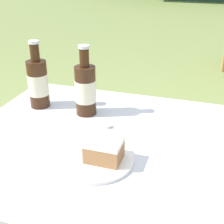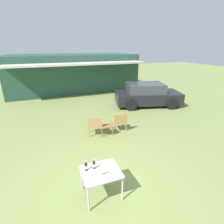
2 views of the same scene
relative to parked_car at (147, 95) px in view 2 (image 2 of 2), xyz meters
name	(u,v)px [view 2 (image 2 of 2)]	position (x,y,z in m)	size (l,w,h in m)	color
ground_plane	(102,194)	(-4.81, -5.65, -0.66)	(60.00, 60.00, 0.00)	olive
cabin_building	(73,72)	(-3.37, 6.04, 0.77)	(9.83, 5.65, 2.83)	#284C3D
parked_car	(147,95)	(0.00, 0.00, 0.00)	(4.20, 2.76, 1.36)	black
wicker_chair_cushioned	(95,124)	(-4.07, -2.61, -0.18)	(0.66, 0.60, 0.82)	#B2844C
wicker_chair_plain	(120,121)	(-2.99, -2.63, -0.18)	(0.61, 0.53, 0.82)	#B2844C
garden_side_table	(106,127)	(-3.66, -2.76, -0.29)	(0.53, 0.40, 0.42)	#996B42
patio_table	(101,174)	(-4.81, -5.65, -0.03)	(0.89, 0.76, 0.70)	silver
cake_on_plate	(104,173)	(-4.78, -5.76, 0.07)	(0.22, 0.22, 0.07)	white
cola_bottle_near	(94,165)	(-4.93, -5.49, 0.14)	(0.08, 0.08, 0.25)	#381E0F
cola_bottle_far	(86,167)	(-5.12, -5.48, 0.14)	(0.08, 0.08, 0.25)	#381E0F
fork	(101,175)	(-4.85, -5.77, 0.05)	(0.16, 0.07, 0.01)	silver
loose_bottle_cap	(99,169)	(-4.82, -5.56, 0.05)	(0.03, 0.03, 0.01)	silver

